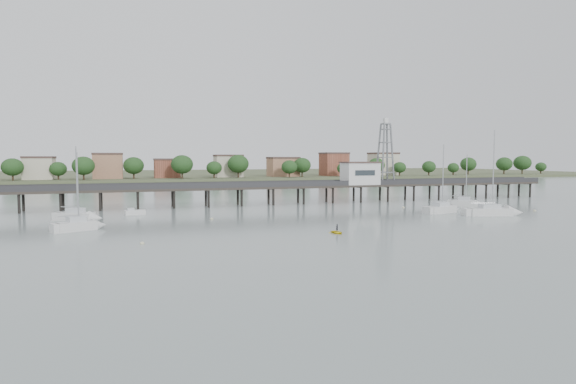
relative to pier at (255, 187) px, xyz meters
name	(u,v)px	position (x,y,z in m)	size (l,w,h in m)	color
ground_plane	(406,262)	(0.00, -60.00, -3.79)	(500.00, 500.00, 0.00)	gray
pier	(255,187)	(0.00, 0.00, 0.00)	(150.00, 5.00, 5.50)	#2D2823
pier_building	(360,173)	(25.00, 0.00, 2.87)	(8.40, 5.40, 5.30)	silver
lattice_tower	(385,154)	(31.50, 0.00, 7.31)	(3.20, 3.20, 15.50)	slate
sailboat_c	(445,209)	(30.22, -24.95, -3.15)	(8.41, 4.18, 13.37)	silver
sailboat_e	(469,204)	(41.53, -17.40, -3.14)	(6.37, 6.11, 11.44)	silver
sailboat_a	(83,226)	(-32.07, -27.74, -3.14)	(7.04, 4.91, 11.51)	silver
sailboat_d	(499,212)	(36.46, -31.74, -3.17)	(10.19, 5.29, 16.01)	silver
sailboat_b	(82,217)	(-33.22, -16.56, -3.15)	(7.80, 5.63, 12.72)	silver
white_tender	(134,212)	(-25.07, -10.66, -3.37)	(3.71, 2.01, 1.37)	silver
yellow_dinghy	(337,233)	(0.83, -41.51, -3.79)	(1.70, 0.49, 2.38)	yellow
dinghy_occupant	(337,233)	(0.83, -41.51, -3.79)	(0.36, 0.99, 0.24)	black
mooring_buoys	(299,219)	(0.70, -26.43, -3.71)	(82.78, 27.23, 0.39)	beige
far_shore	(179,174)	(0.36, 179.58, -2.85)	(500.00, 170.00, 10.40)	#475133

